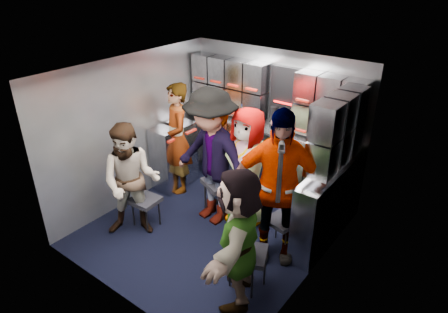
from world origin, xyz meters
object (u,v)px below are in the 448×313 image
Objects in this scene: jump_seat_near_left at (145,202)px; jump_seat_center at (254,191)px; jump_seat_mid_left at (220,185)px; jump_seat_near_right at (248,256)px; attendant_arc_c at (247,168)px; attendant_arc_e at (238,238)px; attendant_arc_d at (277,187)px; attendant_arc_a at (131,181)px; attendant_standing at (177,139)px; jump_seat_mid_right at (282,223)px; attendant_arc_b at (211,158)px.

jump_seat_center is at bearing 47.50° from jump_seat_near_left.
jump_seat_mid_left reaches higher than jump_seat_near_right.
attendant_arc_c reaches higher than jump_seat_near_right.
jump_seat_center is 0.26× the size of attendant_arc_c.
attendant_arc_d is at bearing 157.02° from attendant_arc_e.
attendant_arc_c reaches higher than attendant_arc_a.
attendant_arc_c is 0.86× the size of attendant_arc_d.
jump_seat_mid_right is at bearing 27.70° from attendant_standing.
jump_seat_mid_left is 1.44m from jump_seat_near_right.
jump_seat_center is (0.98, 1.07, 0.00)m from jump_seat_near_left.
jump_seat_near_left is at bearing 168.47° from attendant_arc_d.
jump_seat_mid_left is 1.28× the size of jump_seat_center.
jump_seat_mid_left is 1.06m from jump_seat_mid_right.
attendant_arc_c is at bearing 8.85° from jump_seat_mid_left.
attendant_arc_d is at bearing -14.45° from attendant_arc_a.
jump_seat_near_right is at bearing -40.62° from jump_seat_mid_left.
jump_seat_center is 0.23× the size of attendant_arc_d.
attendant_arc_a is (-1.68, -0.07, 0.35)m from jump_seat_near_right.
jump_seat_center is 0.47m from attendant_arc_c.
jump_seat_center is at bearing 120.75° from jump_seat_near_right.
attendant_standing reaches higher than attendant_arc_a.
attendant_arc_b is at bearing 145.28° from jump_seat_near_right.
attendant_arc_e is (0.04, -0.98, 0.41)m from jump_seat_mid_right.
attendant_arc_a is at bearing -120.31° from jump_seat_mid_left.
attendant_arc_d is (1.05, -0.32, 0.49)m from jump_seat_mid_left.
attendant_standing reaches higher than jump_seat_center.
jump_seat_mid_left is at bearing 22.34° from attendant_arc_a.
attendant_arc_a is (-1.64, -0.87, 0.40)m from jump_seat_mid_right.
jump_seat_mid_right is 0.21× the size of attendant_arc_d.
attendant_arc_b is (0.00, -0.18, 0.48)m from jump_seat_mid_left.
attendant_arc_b is at bearing 17.24° from attendant_arc_a.
jump_seat_mid_right is 0.25× the size of attendant_arc_c.
attendant_arc_d is 0.82m from attendant_arc_e.
jump_seat_near_left is 0.25× the size of attendant_standing.
attendant_arc_d reaches higher than attendant_arc_b.
attendant_arc_e is (0.70, -1.18, -0.05)m from attendant_arc_c.
attendant_arc_c is (1.29, -0.07, -0.03)m from attendant_standing.
jump_seat_mid_left reaches higher than jump_seat_center.
attendant_arc_e is at bearing -40.93° from attendant_arc_a.
attendant_arc_e reaches higher than jump_seat_near_right.
jump_seat_near_right is at bearing 7.38° from attendant_standing.
attendant_standing is 1.04× the size of attendant_arc_c.
attendant_arc_a is (0.00, -0.18, 0.39)m from jump_seat_near_left.
attendant_arc_d reaches higher than attendant_arc_a.
jump_seat_near_left is 0.76× the size of jump_seat_mid_left.
jump_seat_near_left is 1.04m from attendant_arc_b.
jump_seat_near_right reaches higher than jump_seat_near_left.
jump_seat_center is at bearing 149.88° from jump_seat_mid_right.
jump_seat_mid_right is (1.64, 0.69, -0.02)m from jump_seat_near_left.
attendant_arc_c reaches higher than jump_seat_near_left.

